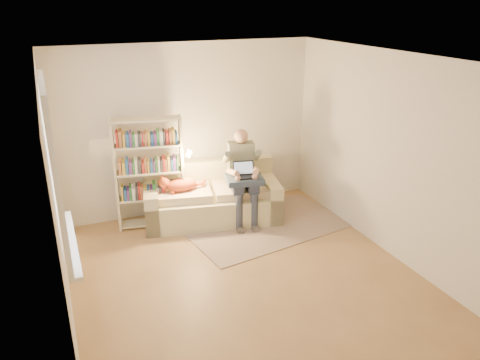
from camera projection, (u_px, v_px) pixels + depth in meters
name	position (u px, v px, depth m)	size (l,w,h in m)	color
floor	(246.00, 278.00, 5.68)	(4.50, 4.50, 0.00)	olive
ceiling	(248.00, 59.00, 4.73)	(4.00, 4.50, 0.02)	white
wall_left	(56.00, 208.00, 4.48)	(0.02, 4.50, 2.60)	silver
wall_right	(391.00, 157.00, 5.93)	(0.02, 4.50, 2.60)	silver
wall_back	(188.00, 130.00, 7.14)	(4.00, 0.02, 2.60)	silver
wall_front	(376.00, 286.00, 3.27)	(4.00, 0.02, 2.60)	silver
window	(60.00, 193.00, 4.64)	(0.12, 1.52, 1.69)	white
sofa	(212.00, 200.00, 7.13)	(2.15, 1.30, 0.85)	beige
person	(243.00, 171.00, 6.89)	(0.49, 0.66, 1.40)	gray
cat	(179.00, 184.00, 6.80)	(0.69, 0.32, 0.25)	orange
blanket	(243.00, 179.00, 6.79)	(0.52, 0.43, 0.09)	#2B3A4C
laptop	(242.00, 173.00, 6.77)	(0.35, 0.33, 0.24)	black
bookshelf	(149.00, 168.00, 6.69)	(1.08, 0.49, 1.64)	beige
rug	(266.00, 226.00, 6.98)	(2.35, 1.39, 0.01)	gray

